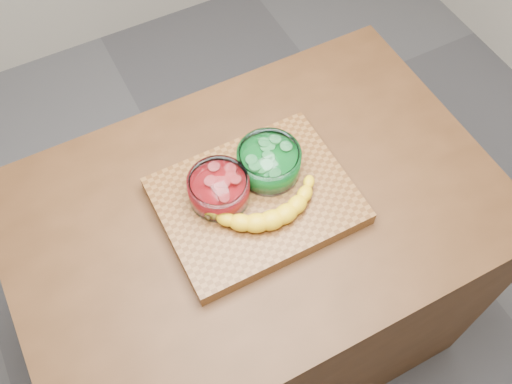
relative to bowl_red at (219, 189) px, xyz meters
name	(u,v)px	position (x,y,z in m)	size (l,w,h in m)	color
ground	(256,327)	(0.08, -0.04, -0.97)	(3.50, 3.50, 0.00)	#5E5D62
counter	(256,279)	(0.08, -0.04, -0.52)	(1.20, 0.80, 0.90)	#4F2F17
cutting_board	(256,201)	(0.08, -0.04, -0.05)	(0.45, 0.35, 0.04)	brown
bowl_red	(219,189)	(0.00, 0.00, 0.00)	(0.14, 0.14, 0.07)	white
bowl_green	(269,162)	(0.14, 0.01, 0.00)	(0.15, 0.15, 0.07)	white
banana	(267,205)	(0.08, -0.08, -0.01)	(0.30, 0.15, 0.04)	yellow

